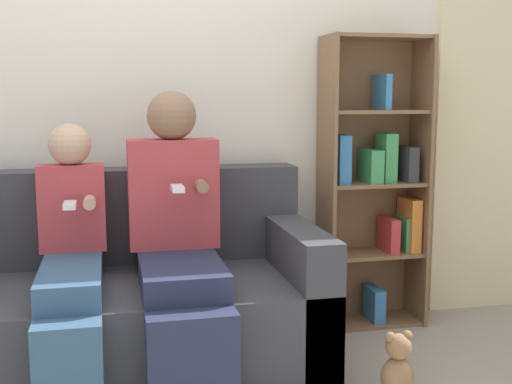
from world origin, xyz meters
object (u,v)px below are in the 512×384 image
couch (107,305)px  bookshelf (374,187)px  adult_seated (179,232)px  child_seated (71,260)px  teddy_bear (397,366)px

couch → bookshelf: bearing=13.1°
couch → adult_seated: adult_seated is taller
bookshelf → adult_seated: bearing=-157.7°
child_seated → adult_seated: bearing=5.0°
adult_seated → child_seated: (-0.44, -0.04, -0.08)m
couch → child_seated: size_ratio=1.71×
child_seated → bookshelf: bookshelf is taller
bookshelf → teddy_bear: size_ratio=5.43×
bookshelf → teddy_bear: (-0.25, -0.85, -0.60)m
adult_seated → teddy_bear: adult_seated is taller
couch → child_seated: 0.32m
adult_seated → teddy_bear: 1.04m
couch → teddy_bear: couch is taller
child_seated → bookshelf: (1.50, 0.48, 0.18)m
couch → child_seated: bearing=-130.2°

